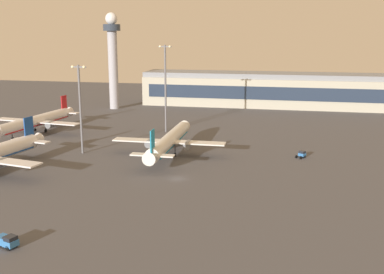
# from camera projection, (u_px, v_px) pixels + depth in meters

# --- Properties ---
(ground_plane) EXTENTS (416.00, 416.00, 0.00)m
(ground_plane) POSITION_uv_depth(u_px,v_px,m) (177.00, 179.00, 119.27)
(ground_plane) COLOR #4C4C51
(terminal_building) EXTENTS (179.74, 22.40, 16.40)m
(terminal_building) POSITION_uv_depth(u_px,v_px,m) (327.00, 91.00, 226.74)
(terminal_building) COLOR #B2AD99
(terminal_building) RESTS_ON ground
(control_tower) EXTENTS (8.00, 8.00, 44.85)m
(control_tower) POSITION_uv_depth(u_px,v_px,m) (113.00, 54.00, 220.70)
(control_tower) COLOR #A8A8B2
(control_tower) RESTS_ON ground
(airplane_mid_apron) EXTENTS (34.26, 44.10, 11.34)m
(airplane_mid_apron) POSITION_uv_depth(u_px,v_px,m) (169.00, 141.00, 141.54)
(airplane_mid_apron) COLOR silver
(airplane_mid_apron) RESTS_ON ground
(airplane_taxiway_distant) EXTENTS (34.88, 44.68, 11.47)m
(airplane_taxiway_distant) POSITION_uv_depth(u_px,v_px,m) (36.00, 121.00, 171.42)
(airplane_taxiway_distant) COLOR white
(airplane_taxiway_distant) RESTS_ON ground
(maintenance_van) EXTENTS (4.55, 3.17, 2.25)m
(maintenance_van) POSITION_uv_depth(u_px,v_px,m) (7.00, 241.00, 81.40)
(maintenance_van) COLOR #3372BF
(maintenance_van) RESTS_ON ground
(pushback_tug) EXTENTS (3.23, 3.55, 2.05)m
(pushback_tug) POSITION_uv_depth(u_px,v_px,m) (302.00, 154.00, 138.78)
(pushback_tug) COLOR #3372BF
(pushback_tug) RESTS_ON ground
(apron_light_central) EXTENTS (4.80, 0.90, 31.68)m
(apron_light_central) POSITION_uv_depth(u_px,v_px,m) (165.00, 84.00, 170.58)
(apron_light_central) COLOR slate
(apron_light_central) RESTS_ON ground
(apron_light_west) EXTENTS (4.80, 0.90, 26.83)m
(apron_light_west) POSITION_uv_depth(u_px,v_px,m) (80.00, 104.00, 140.71)
(apron_light_west) COLOR slate
(apron_light_west) RESTS_ON ground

